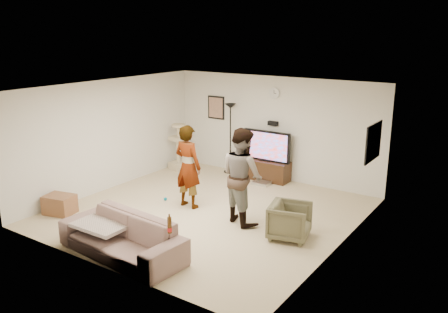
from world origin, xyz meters
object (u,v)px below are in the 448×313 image
Objects in this scene: tv at (267,146)px; beer_bottle at (170,225)px; side_table at (60,204)px; person_left at (188,167)px; person_right at (242,176)px; armchair at (290,221)px; tv_stand at (266,170)px; floor_lamp at (230,139)px; sofa at (122,237)px; cat_tree at (178,146)px.

tv is 4.90m from beer_bottle.
person_left is at bearing 42.84° from side_table.
person_right reaches higher than armchair.
tv_stand is 1.24m from floor_lamp.
sofa is at bearing -13.60° from side_table.
beer_bottle is (1.04, -4.79, -0.07)m from tv.
person_left reaches higher than sofa.
tv_stand is 2.04× the size of side_table.
side_table is at bearing 170.46° from beer_bottle.
person_left reaches higher than tv_stand.
cat_tree is (-2.33, -0.52, 0.37)m from tv_stand.
person_right is at bearing -70.81° from tv.
sofa is at bearing 104.40° from person_left.
floor_lamp is 1.41m from cat_tree.
sofa is 2.89m from armchair.
beer_bottle reaches higher than sofa.
person_right reaches higher than cat_tree.
person_left is at bearing 71.53° from armchair.
side_table is at bearing 170.82° from sofa.
person_right is (3.21, -2.00, 0.30)m from cat_tree.
floor_lamp reaches higher than sofa.
floor_lamp is 3.20m from person_right.
person_right is at bearing -178.64° from person_left.
tv is 0.68× the size of person_right.
tv is at bearing 102.20° from beer_bottle.
person_right is 2.28m from beer_bottle.
floor_lamp reaches higher than tv.
armchair is (1.09, -0.16, -0.60)m from person_right.
beer_bottle is at bearing -66.45° from floor_lamp.
cat_tree is 1.76× the size of armchair.
person_left is 1.33m from person_right.
person_left reaches higher than cat_tree.
cat_tree is (-2.33, -0.52, -0.24)m from tv.
tv is at bearing 61.01° from side_table.
floor_lamp is at bearing 34.61° from armchair.
cat_tree reaches higher than tv_stand.
side_table is at bearing -118.99° from tv.
tv_stand is 0.61m from tv.
floor_lamp is at bearing 23.43° from cat_tree.
person_right is at bearing -70.81° from tv_stand.
cat_tree reaches higher than tv.
person_right is 3.20× the size of side_table.
armchair is at bearing -53.69° from tv_stand.
cat_tree is 4.82m from armchair.
person_left is (1.88, -1.95, 0.25)m from cat_tree.
tv_stand is at bearing -97.07° from person_left.
tv is at bearing 12.59° from cat_tree.
tv_stand is at bearing 22.67° from armchair.
person_right is 1.25m from armchair.
side_table is (-2.34, -4.22, -0.66)m from tv.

